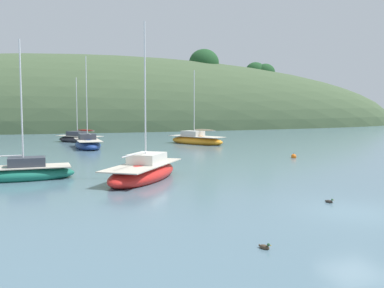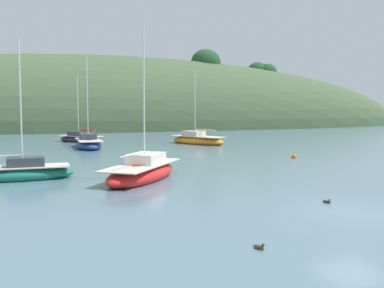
% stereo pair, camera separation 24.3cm
% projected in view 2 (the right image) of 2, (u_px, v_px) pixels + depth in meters
% --- Properties ---
extents(ground_plane, '(400.00, 400.00, 0.00)m').
position_uv_depth(ground_plane, '(352.00, 213.00, 17.15)').
color(ground_plane, slate).
extents(far_shoreline_hill, '(150.00, 36.00, 32.62)m').
position_uv_depth(far_shoreline_hill, '(104.00, 128.00, 90.79)').
color(far_shoreline_hill, '#425638').
rests_on(far_shoreline_hill, ground).
extents(sailboat_orange_cutter, '(2.62, 7.47, 9.90)m').
position_uv_depth(sailboat_orange_cutter, '(89.00, 144.00, 45.48)').
color(sailboat_orange_cutter, navy).
rests_on(sailboat_orange_cutter, ground).
extents(sailboat_yellow_far, '(6.49, 7.58, 9.44)m').
position_uv_depth(sailboat_yellow_far, '(142.00, 172.00, 25.26)').
color(sailboat_yellow_far, red).
rests_on(sailboat_yellow_far, ground).
extents(sailboat_red_portside, '(5.92, 7.91, 8.91)m').
position_uv_depth(sailboat_red_portside, '(197.00, 140.00, 50.77)').
color(sailboat_red_portside, orange).
rests_on(sailboat_red_portside, ground).
extents(sailboat_white_near, '(6.02, 6.31, 8.19)m').
position_uv_depth(sailboat_white_near, '(80.00, 139.00, 53.47)').
color(sailboat_white_near, '#232328').
rests_on(sailboat_white_near, ground).
extents(sailboat_teal_outer, '(6.47, 2.31, 8.36)m').
position_uv_depth(sailboat_teal_outer, '(18.00, 173.00, 25.22)').
color(sailboat_teal_outer, '#196B56').
rests_on(sailboat_teal_outer, ground).
extents(mooring_buoy_outer, '(0.44, 0.44, 0.54)m').
position_uv_depth(mooring_buoy_outer, '(294.00, 157.00, 36.23)').
color(mooring_buoy_outer, orange).
rests_on(mooring_buoy_outer, ground).
extents(duck_trailing, '(0.31, 0.41, 0.24)m').
position_uv_depth(duck_trailing, '(259.00, 247.00, 12.78)').
color(duck_trailing, '#473828').
rests_on(duck_trailing, ground).
extents(duck_lone_right, '(0.31, 0.41, 0.24)m').
position_uv_depth(duck_lone_right, '(327.00, 202.00, 19.01)').
color(duck_lone_right, '#2D2823').
rests_on(duck_lone_right, ground).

